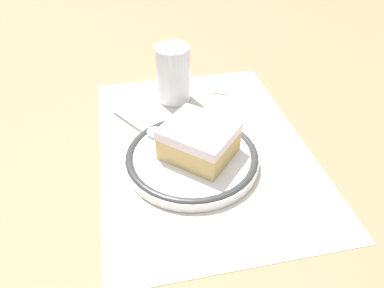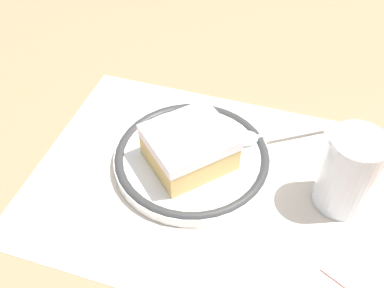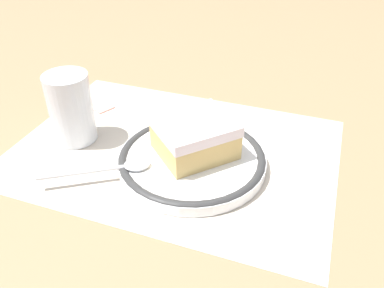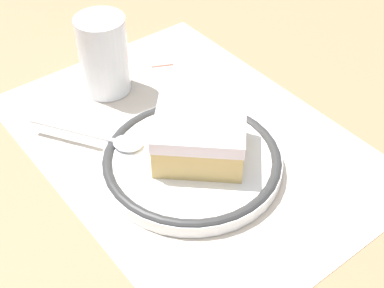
{
  "view_description": "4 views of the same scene",
  "coord_description": "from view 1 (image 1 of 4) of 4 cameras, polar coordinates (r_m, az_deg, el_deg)",
  "views": [
    {
      "loc": [
        0.44,
        -0.11,
        0.37
      ],
      "look_at": [
        0.04,
        -0.02,
        0.04
      ],
      "focal_mm": 34.21,
      "sensor_mm": 36.0,
      "label": 1
    },
    {
      "loc": [
        -0.08,
        0.33,
        0.43
      ],
      "look_at": [
        0.04,
        -0.02,
        0.04
      ],
      "focal_mm": 41.0,
      "sensor_mm": 36.0,
      "label": 2
    },
    {
      "loc": [
        0.18,
        -0.43,
        0.33
      ],
      "look_at": [
        0.04,
        -0.02,
        0.04
      ],
      "focal_mm": 37.35,
      "sensor_mm": 36.0,
      "label": 3
    },
    {
      "loc": [
        0.37,
        -0.29,
        0.43
      ],
      "look_at": [
        0.04,
        -0.02,
        0.04
      ],
      "focal_mm": 50.93,
      "sensor_mm": 36.0,
      "label": 4
    }
  ],
  "objects": [
    {
      "name": "sugar_packet",
      "position": [
        0.73,
        4.56,
        8.95
      ],
      "size": [
        0.06,
        0.05,
        0.01
      ],
      "primitive_type": "cube",
      "rotation": [
        0.0,
        0.0,
        2.69
      ],
      "color": "#E5998C",
      "rests_on": "placemat"
    },
    {
      "name": "placemat",
      "position": [
        0.58,
        1.7,
        -0.25
      ],
      "size": [
        0.45,
        0.32,
        0.0
      ],
      "primitive_type": "cube",
      "color": "beige",
      "rests_on": "ground_plane"
    },
    {
      "name": "spoon",
      "position": [
        0.59,
        -6.91,
        2.65
      ],
      "size": [
        0.13,
        0.09,
        0.01
      ],
      "color": "silver",
      "rests_on": "plate"
    },
    {
      "name": "cake_slice",
      "position": [
        0.53,
        1.12,
        0.56
      ],
      "size": [
        0.13,
        0.13,
        0.05
      ],
      "color": "#DBB76B",
      "rests_on": "plate"
    },
    {
      "name": "ground_plane",
      "position": [
        0.58,
        1.7,
        -0.31
      ],
      "size": [
        2.4,
        2.4,
        0.0
      ],
      "primitive_type": "plane",
      "color": "#9E7551"
    },
    {
      "name": "cup",
      "position": [
        0.67,
        -2.94,
        10.44
      ],
      "size": [
        0.06,
        0.06,
        0.1
      ],
      "color": "silver",
      "rests_on": "placemat"
    },
    {
      "name": "plate",
      "position": [
        0.54,
        -0.0,
        -2.09
      ],
      "size": [
        0.2,
        0.2,
        0.02
      ],
      "color": "white",
      "rests_on": "placemat"
    }
  ]
}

